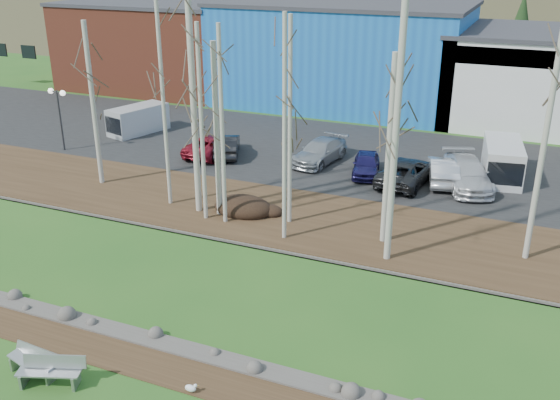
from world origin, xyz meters
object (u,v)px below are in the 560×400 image
at_px(car_4, 443,170).
at_px(car_3, 366,164).
at_px(seagull, 191,388).
at_px(van_white, 503,162).
at_px(car_0, 227,145).
at_px(bench_damaged, 35,362).
at_px(street_lamp, 58,102).
at_px(car_6, 466,173).
at_px(van_grey, 136,120).
at_px(car_1, 211,145).
at_px(car_2, 320,152).
at_px(car_5, 407,172).
at_px(bench_intact, 51,371).

bearing_deg(car_4, car_3, -6.70).
distance_m(seagull, car_3, 20.49).
bearing_deg(car_3, van_white, 4.84).
bearing_deg(car_0, bench_damaged, 77.91).
height_order(car_4, van_white, van_white).
distance_m(seagull, van_white, 23.87).
distance_m(street_lamp, car_4, 24.15).
bearing_deg(street_lamp, car_6, 19.09).
xyz_separation_m(car_6, van_grey, (-22.99, 1.78, 0.17)).
relative_size(car_1, car_6, 0.85).
relative_size(car_2, van_grey, 1.02).
xyz_separation_m(seagull, car_1, (-10.38, 20.21, 0.60)).
xyz_separation_m(street_lamp, car_4, (23.76, 3.60, -2.43)).
xyz_separation_m(seagull, van_grey, (-17.70, 22.52, 0.91)).
height_order(bench_damaged, car_0, car_0).
distance_m(car_4, van_grey, 21.74).
bearing_deg(car_6, bench_damaged, -135.14).
height_order(street_lamp, car_5, street_lamp).
bearing_deg(bench_intact, street_lamp, 109.74).
bearing_deg(seagull, bench_damaged, 167.44).
xyz_separation_m(car_0, van_white, (16.41, 2.29, 0.37)).
distance_m(bench_damaged, car_3, 22.06).
bearing_deg(car_3, car_1, 168.75).
relative_size(street_lamp, car_5, 0.79).
bearing_deg(car_4, van_grey, -17.25).
bearing_deg(car_2, bench_intact, -82.54).
bearing_deg(car_3, car_6, -10.10).
bearing_deg(seagull, van_grey, 103.55).
distance_m(street_lamp, car_3, 19.86).
bearing_deg(car_6, van_grey, 155.70).
xyz_separation_m(car_0, car_3, (9.11, -0.03, -0.04)).
xyz_separation_m(street_lamp, car_3, (19.45, 3.11, -2.51)).
distance_m(car_5, van_white, 5.62).
bearing_deg(bench_damaged, car_5, 75.18).
bearing_deg(car_2, car_3, -8.76).
xyz_separation_m(seagull, car_4, (3.98, 20.97, 0.68)).
xyz_separation_m(bench_intact, car_0, (-5.30, 21.83, 0.32)).
bearing_deg(seagull, car_6, 51.08).
bearing_deg(car_4, car_5, 15.70).
relative_size(bench_intact, bench_damaged, 1.09).
height_order(bench_intact, car_5, car_5).
relative_size(car_6, van_white, 1.07).
height_order(car_1, car_6, car_6).
height_order(car_2, car_6, car_6).
bearing_deg(van_grey, car_5, 8.87).
bearing_deg(car_2, seagull, -71.69).
bearing_deg(car_0, van_white, 164.24).
bearing_deg(car_1, car_3, -177.75).
relative_size(bench_damaged, car_5, 0.37).
xyz_separation_m(bench_intact, van_white, (11.12, 24.12, 0.69)).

